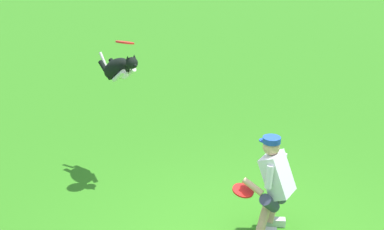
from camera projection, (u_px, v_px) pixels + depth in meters
person at (274, 182)px, 6.56m from camera, size 0.70×0.64×1.29m
dog at (119, 69)px, 7.84m from camera, size 0.77×0.83×0.57m
frisbee_flying at (125, 42)px, 7.41m from camera, size 0.28×0.28×0.10m
frisbee_held at (243, 191)px, 6.55m from camera, size 0.32×0.33×0.11m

